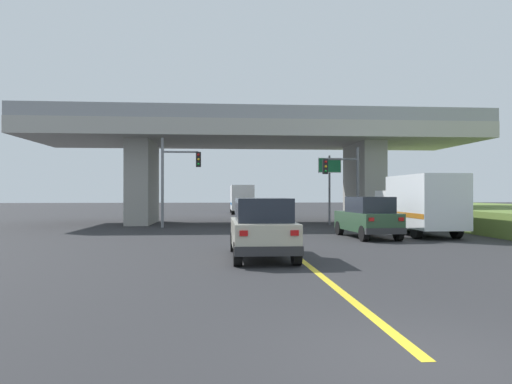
% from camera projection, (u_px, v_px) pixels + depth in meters
% --- Properties ---
extents(ground, '(160.00, 160.00, 0.00)m').
position_uv_depth(ground, '(255.00, 223.00, 34.86)').
color(ground, '#2B2B2D').
extents(overpass_bridge, '(31.98, 9.55, 7.91)m').
position_uv_depth(overpass_bridge, '(255.00, 147.00, 34.88)').
color(overpass_bridge, '#A8A59E').
rests_on(overpass_bridge, ground).
extents(lane_divider_stripe, '(0.20, 26.01, 0.01)m').
position_uv_depth(lane_divider_stripe, '(286.00, 247.00, 19.01)').
color(lane_divider_stripe, yellow).
rests_on(lane_divider_stripe, ground).
extents(suv_lead, '(2.03, 4.70, 2.02)m').
position_uv_depth(suv_lead, '(262.00, 228.00, 15.79)').
color(suv_lead, '#B7B29E').
rests_on(suv_lead, ground).
extents(suv_crossing, '(2.19, 4.71, 2.02)m').
position_uv_depth(suv_crossing, '(368.00, 217.00, 23.04)').
color(suv_crossing, '#2D4C33').
rests_on(suv_crossing, ground).
extents(box_truck, '(2.33, 6.97, 3.11)m').
position_uv_depth(box_truck, '(419.00, 204.00, 24.66)').
color(box_truck, silver).
rests_on(box_truck, ground).
extents(traffic_signal_nearside, '(2.38, 0.36, 5.16)m').
position_uv_depth(traffic_signal_nearside, '(346.00, 178.00, 30.35)').
color(traffic_signal_nearside, '#56595E').
rests_on(traffic_signal_nearside, ground).
extents(traffic_signal_farside, '(2.53, 0.36, 5.73)m').
position_uv_depth(traffic_signal_farside, '(175.00, 173.00, 30.00)').
color(traffic_signal_farside, slate).
rests_on(traffic_signal_farside, ground).
extents(highway_sign, '(1.61, 0.17, 4.82)m').
position_uv_depth(highway_sign, '(330.00, 174.00, 32.64)').
color(highway_sign, '#56595E').
rests_on(highway_sign, ground).
extents(semi_truck_distant, '(2.33, 7.54, 3.07)m').
position_uv_depth(semi_truck_distant, '(242.00, 199.00, 51.00)').
color(semi_truck_distant, navy).
rests_on(semi_truck_distant, ground).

